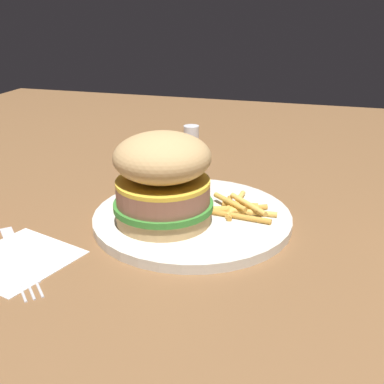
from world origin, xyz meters
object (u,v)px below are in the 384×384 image
napkin (18,259)px  fork (18,258)px  fries_pile (238,208)px  salt_shaker (191,141)px  plate (192,218)px  sandwich (163,179)px

napkin → fork: (-0.00, 0.00, 0.00)m
fries_pile → napkin: 0.27m
napkin → salt_shaker: salt_shaker is taller
fries_pile → napkin: (0.21, 0.17, -0.02)m
fries_pile → salt_shaker: bearing=-61.5°
plate → sandwich: bearing=46.2°
fries_pile → napkin: fries_pile is taller
plate → sandwich: sandwich is taller
plate → fries_pile: fries_pile is taller
plate → fork: bearing=42.8°
sandwich → salt_shaker: 0.31m
fork → salt_shaker: 0.43m
fries_pile → napkin: bearing=38.1°
fries_pile → fork: size_ratio=0.68×
plate → napkin: plate is taller
fork → plate: bearing=-137.2°
fries_pile → fork: (0.21, 0.17, -0.01)m
fries_pile → plate: bearing=22.5°
salt_shaker → fork: bearing=79.3°
fries_pile → napkin: size_ratio=0.83×
fries_pile → fork: bearing=38.4°
plate → napkin: size_ratio=2.31×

